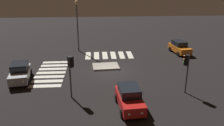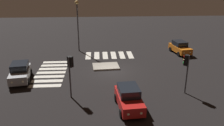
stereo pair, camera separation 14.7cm
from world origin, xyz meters
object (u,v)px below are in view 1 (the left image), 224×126
at_px(car_orange, 180,47).
at_px(car_silver, 20,72).
at_px(traffic_island, 106,66).
at_px(traffic_light_north, 71,67).
at_px(street_lamp, 77,17).
at_px(traffic_light_west, 186,64).
at_px(car_red, 129,98).

bearing_deg(car_orange, car_silver, -77.24).
bearing_deg(traffic_island, traffic_light_north, 65.57).
bearing_deg(traffic_light_north, traffic_island, 9.64).
xyz_separation_m(car_orange, street_lamp, (14.27, -2.02, 4.09)).
xyz_separation_m(traffic_island, street_lamp, (3.64, -6.85, 4.84)).
distance_m(traffic_island, traffic_light_north, 8.41).
bearing_deg(car_silver, traffic_light_west, 67.40).
xyz_separation_m(car_orange, traffic_light_north, (13.91, 12.05, 2.04)).
bearing_deg(street_lamp, traffic_light_north, 91.46).
bearing_deg(car_orange, traffic_island, -75.24).
xyz_separation_m(traffic_island, traffic_light_west, (-6.94, 7.04, 2.68)).
height_order(traffic_island, car_red, car_red).
bearing_deg(car_orange, traffic_light_north, -58.77).
relative_size(car_red, traffic_light_west, 1.16).
height_order(traffic_island, car_orange, car_orange).
height_order(traffic_island, car_silver, car_silver).
height_order(traffic_island, traffic_light_west, traffic_light_west).
distance_m(car_red, traffic_light_north, 5.64).
relative_size(car_silver, car_red, 1.03).
relative_size(traffic_island, car_orange, 0.78).
relative_size(car_silver, traffic_light_west, 1.19).
bearing_deg(traffic_island, car_silver, 19.98).
distance_m(car_red, traffic_light_west, 6.20).
height_order(car_silver, street_lamp, street_lamp).
relative_size(traffic_island, traffic_light_west, 0.88).
bearing_deg(car_orange, street_lamp, -107.73).
xyz_separation_m(traffic_light_west, street_lamp, (10.58, -13.89, 2.16)).
xyz_separation_m(car_silver, street_lamp, (-5.31, -10.11, 4.04)).
bearing_deg(traffic_light_west, car_orange, -65.31).
height_order(car_silver, traffic_light_west, traffic_light_west).
bearing_deg(traffic_island, street_lamp, -62.03).
bearing_deg(car_silver, traffic_light_north, 45.84).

